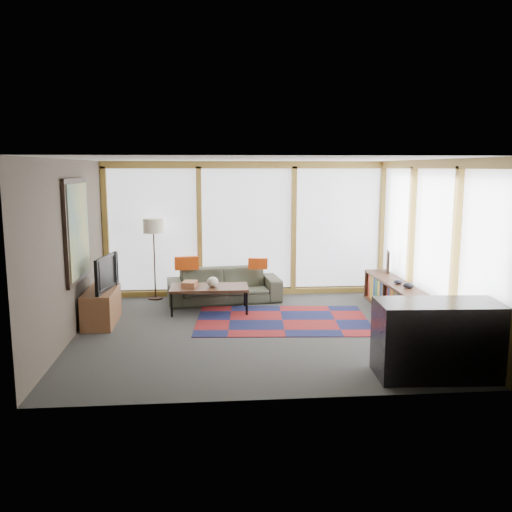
{
  "coord_description": "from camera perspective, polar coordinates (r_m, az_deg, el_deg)",
  "views": [
    {
      "loc": [
        -0.73,
        -7.99,
        2.48
      ],
      "look_at": [
        0.0,
        0.4,
        1.1
      ],
      "focal_mm": 38.0,
      "sensor_mm": 36.0,
      "label": 1
    }
  ],
  "objects": [
    {
      "name": "bowl_b",
      "position": [
        9.38,
        14.73,
        -2.64
      ],
      "size": [
        0.17,
        0.17,
        0.07
      ],
      "primitive_type": "ellipsoid",
      "rotation": [
        0.0,
        0.0,
        -0.19
      ],
      "color": "black",
      "rests_on": "bookshelf"
    },
    {
      "name": "room_envelope",
      "position": [
        8.69,
        3.16,
        3.09
      ],
      "size": [
        5.52,
        5.02,
        2.62
      ],
      "color": "#463E33",
      "rests_on": "ground"
    },
    {
      "name": "bowl_a",
      "position": [
        9.11,
        15.75,
        -2.97
      ],
      "size": [
        0.19,
        0.19,
        0.09
      ],
      "primitive_type": "ellipsoid",
      "rotation": [
        0.0,
        0.0,
        -0.06
      ],
      "color": "black",
      "rests_on": "bookshelf"
    },
    {
      "name": "television",
      "position": [
        8.93,
        -16.02,
        -1.72
      ],
      "size": [
        0.28,
        0.98,
        0.56
      ],
      "primitive_type": "imported",
      "rotation": [
        0.0,
        0.0,
        1.41
      ],
      "color": "black",
      "rests_on": "tv_console"
    },
    {
      "name": "pillow_right",
      "position": [
        10.09,
        0.2,
        -0.8
      ],
      "size": [
        0.38,
        0.16,
        0.2
      ],
      "primitive_type": "cube",
      "rotation": [
        0.0,
        0.0,
        -0.14
      ],
      "color": "#B03A0C",
      "rests_on": "sofa"
    },
    {
      "name": "sofa",
      "position": [
        10.16,
        -3.38,
        -3.08
      ],
      "size": [
        2.16,
        1.04,
        0.61
      ],
      "primitive_type": "imported",
      "rotation": [
        0.0,
        0.0,
        0.11
      ],
      "color": "#383B2D",
      "rests_on": "ground"
    },
    {
      "name": "tv_console",
      "position": [
        9.06,
        -15.95,
        -5.14
      ],
      "size": [
        0.46,
        1.1,
        0.55
      ],
      "primitive_type": "cube",
      "color": "brown",
      "rests_on": "ground"
    },
    {
      "name": "book_stack",
      "position": [
        9.41,
        -7.01,
        -2.95
      ],
      "size": [
        0.28,
        0.33,
        0.1
      ],
      "primitive_type": "cube",
      "rotation": [
        0.0,
        0.0,
        -0.2
      ],
      "color": "#935937",
      "rests_on": "coffee_table"
    },
    {
      "name": "bookshelf",
      "position": [
        9.66,
        14.3,
        -4.18
      ],
      "size": [
        0.4,
        2.21,
        0.55
      ],
      "primitive_type": null,
      "color": "#352211",
      "rests_on": "ground"
    },
    {
      "name": "shelf_picture",
      "position": [
        10.35,
        13.71,
        -0.59
      ],
      "size": [
        0.11,
        0.3,
        0.4
      ],
      "primitive_type": "cube",
      "rotation": [
        0.0,
        0.0,
        -0.26
      ],
      "color": "black",
      "rests_on": "bookshelf"
    },
    {
      "name": "ground",
      "position": [
        8.4,
        0.24,
        -7.87
      ],
      "size": [
        5.5,
        5.5,
        0.0
      ],
      "primitive_type": "plane",
      "color": "#2B2B29",
      "rests_on": "ground"
    },
    {
      "name": "pillow_left",
      "position": [
        10.11,
        -7.32,
        -0.75
      ],
      "size": [
        0.45,
        0.2,
        0.24
      ],
      "primitive_type": "cube",
      "rotation": [
        0.0,
        0.0,
        0.15
      ],
      "color": "#B03A0C",
      "rests_on": "sofa"
    },
    {
      "name": "coffee_table",
      "position": [
        9.46,
        -4.93,
        -4.54
      ],
      "size": [
        1.34,
        0.68,
        0.45
      ],
      "primitive_type": null,
      "rotation": [
        0.0,
        0.0,
        -0.01
      ],
      "color": "#352211",
      "rests_on": "ground"
    },
    {
      "name": "rug",
      "position": [
        8.94,
        2.8,
        -6.76
      ],
      "size": [
        2.93,
        2.01,
        0.01
      ],
      "primitive_type": "cube",
      "rotation": [
        0.0,
        0.0,
        -0.08
      ],
      "color": "maroon",
      "rests_on": "ground"
    },
    {
      "name": "vase",
      "position": [
        9.35,
        -4.59,
        -2.74
      ],
      "size": [
        0.24,
        0.24,
        0.18
      ],
      "primitive_type": "ellipsoid",
      "rotation": [
        0.0,
        0.0,
        0.2
      ],
      "color": "beige",
      "rests_on": "coffee_table"
    },
    {
      "name": "floor_lamp",
      "position": [
        10.39,
        -10.65,
        -0.32
      ],
      "size": [
        0.39,
        0.39,
        1.54
      ],
      "primitive_type": null,
      "color": "#322117",
      "rests_on": "ground"
    },
    {
      "name": "bar_counter",
      "position": [
        6.87,
        18.56,
        -8.32
      ],
      "size": [
        1.48,
        0.75,
        0.91
      ],
      "primitive_type": "cube",
      "rotation": [
        0.0,
        0.0,
        -0.05
      ],
      "color": "black",
      "rests_on": "ground"
    }
  ]
}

